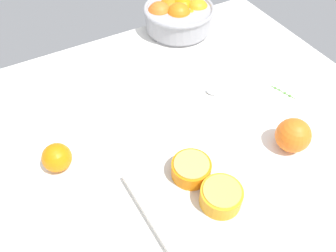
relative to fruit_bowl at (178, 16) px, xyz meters
The scene contains 9 objects.
ground_plane 49.86cm from the fruit_bowl, 126.54° to the right, with size 123.39×93.91×3.00cm, color white.
fruit_bowl is the anchor object (origin of this frame).
cutting_board 61.44cm from the fruit_bowl, 114.36° to the right, with size 29.41×21.27×2.14cm, color beige.
orange_half_0 66.22cm from the fruit_bowl, 112.70° to the right, with size 8.47×8.47×4.37cm.
orange_half_1 59.22cm from the fruit_bowl, 117.40° to the right, with size 8.46×8.46×3.93cm.
loose_orange_0 56.00cm from the fruit_bowl, 91.91° to the right, with size 8.09×8.09×8.09cm, color orange.
loose_orange_1 62.25cm from the fruit_bowl, 145.46° to the right, with size 6.54×6.54×6.54cm, color orange.
spoon 30.87cm from the fruit_bowl, 107.35° to the right, with size 8.20×12.56×1.00cm.
herb_sprig_1 42.47cm from the fruit_bowl, 76.54° to the right, with size 2.51×7.44×0.95cm.
Camera 1 is at (-21.66, -45.93, 63.56)cm, focal length 36.15 mm.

